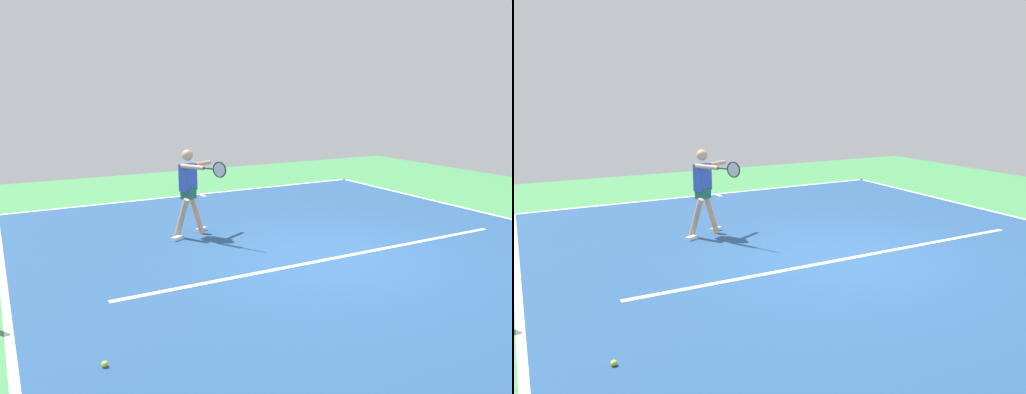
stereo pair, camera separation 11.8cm
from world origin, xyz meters
The scene contains 8 objects.
ground_plane centered at (0.00, 0.00, 0.00)m, with size 20.44×20.44×0.00m, color #428E4C.
court_surface centered at (0.00, 0.00, 0.00)m, with size 10.12×12.04×0.00m, color navy.
court_line_baseline_near centered at (0.00, -5.97, 0.00)m, with size 10.12×0.10×0.01m, color white.
court_line_sideline_right centered at (5.01, 0.00, 0.00)m, with size 0.10×12.04×0.01m, color white.
court_line_service centered at (0.00, 0.13, 0.00)m, with size 7.59×0.10×0.01m, color white.
court_line_centre_mark centered at (0.00, -5.77, 0.00)m, with size 0.10×0.30×0.01m, color white.
tennis_player centered at (1.68, -2.29, 0.96)m, with size 1.07×1.35×1.71m.
tennis_ball_far_corner centered at (4.18, 1.74, 0.03)m, with size 0.07×0.07×0.07m, color yellow.
Camera 2 is at (4.90, 6.54, 2.74)m, focal length 34.65 mm.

